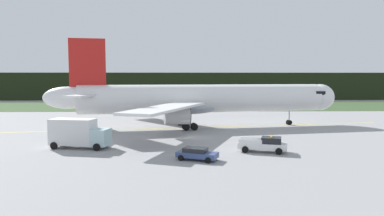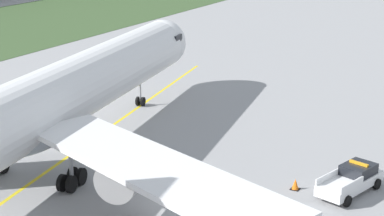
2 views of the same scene
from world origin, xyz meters
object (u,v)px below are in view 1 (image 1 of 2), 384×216
(airliner, at_px, (200,99))
(ops_pickup_truck, at_px, (264,144))
(staff_car, at_px, (197,153))
(catering_truck, at_px, (78,133))
(apron_cone, at_px, (247,143))

(airliner, relative_size, ops_pickup_truck, 8.75)
(airliner, height_order, staff_car, airliner)
(airliner, xyz_separation_m, ops_pickup_truck, (6.62, -20.56, -4.04))
(catering_truck, xyz_separation_m, apron_cone, (20.98, 0.69, -1.52))
(catering_truck, relative_size, staff_car, 1.64)
(ops_pickup_truck, distance_m, catering_truck, 22.54)
(airliner, distance_m, apron_cone, 18.45)
(catering_truck, bearing_deg, apron_cone, 1.90)
(apron_cone, bearing_deg, ops_pickup_truck, -68.52)
(catering_truck, relative_size, apron_cone, 9.88)
(catering_truck, xyz_separation_m, staff_car, (14.32, -6.52, -1.20))
(airliner, relative_size, apron_cone, 67.14)
(airliner, relative_size, catering_truck, 6.79)
(catering_truck, bearing_deg, airliner, 48.51)
(staff_car, xyz_separation_m, apron_cone, (6.65, 7.21, -0.33))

